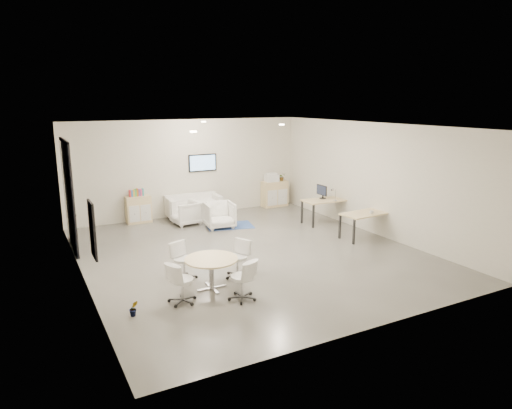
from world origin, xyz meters
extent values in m
cube|color=#575650|center=(0.00, 0.00, -0.40)|extent=(8.00, 9.00, 0.80)
cube|color=white|center=(0.00, 0.00, 3.60)|extent=(8.00, 9.00, 0.80)
cube|color=beige|center=(0.00, 4.90, 1.60)|extent=(8.00, 0.80, 3.20)
cube|color=beige|center=(0.00, -4.90, 1.60)|extent=(8.00, 0.80, 3.20)
cube|color=beige|center=(-4.40, 0.00, 1.60)|extent=(0.80, 9.00, 3.20)
cube|color=beige|center=(4.40, 0.00, 1.60)|extent=(0.80, 9.00, 3.20)
cube|color=black|center=(-3.96, 2.50, 1.43)|extent=(0.02, 1.90, 2.85)
cube|color=black|center=(-3.94, 2.50, 2.81)|extent=(0.06, 1.90, 0.08)
cube|color=black|center=(-3.94, 1.59, 1.43)|extent=(0.06, 0.08, 2.85)
cube|color=black|center=(-3.94, 3.41, 1.43)|extent=(0.06, 0.08, 2.85)
cube|color=black|center=(-3.94, 2.65, 1.43)|extent=(0.06, 0.07, 2.85)
cube|color=#B2B2B7|center=(-3.90, 2.05, 1.05)|extent=(0.04, 0.60, 0.05)
cube|color=black|center=(-3.98, -1.60, 1.55)|extent=(0.04, 0.54, 1.04)
cube|color=white|center=(-3.95, -1.60, 1.55)|extent=(0.01, 0.46, 0.96)
cube|color=#C14066|center=(-3.95, -1.60, 1.35)|extent=(0.01, 0.32, 0.30)
cube|color=black|center=(0.50, 4.46, 1.75)|extent=(0.98, 0.05, 0.58)
cube|color=#8BBCF0|center=(0.50, 4.44, 1.75)|extent=(0.90, 0.01, 0.50)
cylinder|color=#FFEAC6|center=(-1.80, -1.00, 3.18)|extent=(0.14, 0.14, 0.03)
cylinder|color=#FFEAC6|center=(1.20, 0.50, 3.18)|extent=(0.14, 0.14, 0.03)
cylinder|color=#FFEAC6|center=(0.00, 3.00, 3.18)|extent=(0.14, 0.14, 0.03)
cube|color=#D3BC7F|center=(-1.77, 4.28, 0.43)|extent=(0.77, 0.38, 0.86)
cube|color=silver|center=(-1.95, 4.08, 0.34)|extent=(0.32, 0.02, 0.52)
cube|color=silver|center=(-1.60, 4.08, 0.34)|extent=(0.32, 0.02, 0.52)
cube|color=#D3BC7F|center=(3.19, 4.25, 0.47)|extent=(0.93, 0.44, 0.93)
cube|color=silver|center=(2.98, 4.03, 0.37)|extent=(0.39, 0.02, 0.56)
cube|color=silver|center=(3.41, 4.03, 0.37)|extent=(0.39, 0.02, 0.56)
cube|color=red|center=(-2.01, 4.28, 0.97)|extent=(0.04, 0.14, 0.22)
cube|color=#337FCC|center=(-1.96, 4.28, 0.97)|extent=(0.04, 0.14, 0.22)
cube|color=gold|center=(-1.90, 4.28, 0.97)|extent=(0.04, 0.14, 0.22)
cube|color=#4CB24C|center=(-1.84, 4.28, 0.97)|extent=(0.04, 0.14, 0.22)
cube|color=#CC6619|center=(-1.78, 4.28, 0.97)|extent=(0.04, 0.14, 0.22)
cube|color=purple|center=(-1.73, 4.28, 0.97)|extent=(0.04, 0.14, 0.22)
cube|color=#E54C7F|center=(-1.67, 4.28, 0.97)|extent=(0.04, 0.14, 0.22)
cube|color=teal|center=(-1.61, 4.28, 0.97)|extent=(0.04, 0.14, 0.22)
cube|color=white|center=(3.07, 4.25, 1.06)|extent=(0.44, 0.37, 0.26)
cube|color=white|center=(3.07, 4.25, 1.22)|extent=(0.33, 0.28, 0.06)
cube|color=white|center=(-0.02, 4.01, 0.27)|extent=(1.79, 0.94, 0.33)
cube|color=white|center=(-0.02, 4.35, 0.60)|extent=(1.76, 0.26, 0.33)
cube|color=white|center=(-0.82, 4.01, 0.44)|extent=(0.19, 0.88, 0.66)
cube|color=white|center=(0.78, 4.01, 0.44)|extent=(0.19, 0.88, 0.66)
cube|color=navy|center=(0.61, 2.57, 0.01)|extent=(1.58, 1.23, 0.01)
imported|color=white|center=(-0.52, 3.38, 0.41)|extent=(0.81, 0.86, 0.82)
imported|color=white|center=(0.26, 2.54, 0.43)|extent=(0.93, 0.88, 0.86)
cube|color=#D3BC7F|center=(3.44, 1.49, 0.73)|extent=(1.48, 0.79, 0.04)
cube|color=black|center=(2.77, 1.18, 0.36)|extent=(0.05, 0.05, 0.71)
cube|color=black|center=(4.12, 1.18, 0.36)|extent=(0.05, 0.05, 0.71)
cube|color=black|center=(2.77, 1.80, 0.36)|extent=(0.05, 0.05, 0.71)
cube|color=black|center=(4.12, 1.80, 0.36)|extent=(0.05, 0.05, 0.71)
cube|color=#D3BC7F|center=(3.45, -0.38, 0.72)|extent=(1.47, 0.82, 0.04)
cube|color=black|center=(2.80, -0.68, 0.35)|extent=(0.05, 0.05, 0.70)
cube|color=black|center=(4.11, -0.68, 0.35)|extent=(0.05, 0.05, 0.70)
cube|color=black|center=(2.80, -0.07, 0.35)|extent=(0.05, 0.05, 0.70)
cube|color=black|center=(4.11, -0.07, 0.35)|extent=(0.05, 0.05, 0.70)
cylinder|color=black|center=(3.44, 1.64, 0.77)|extent=(0.20, 0.20, 0.02)
cube|color=black|center=(3.44, 1.64, 0.89)|extent=(0.04, 0.03, 0.24)
cube|color=black|center=(3.39, 1.64, 1.04)|extent=(0.03, 0.50, 0.32)
cylinder|color=#D3BC7F|center=(-1.74, -1.66, 0.65)|extent=(1.09, 1.09, 0.04)
cylinder|color=#B2B2B7|center=(-1.74, -1.66, 0.31)|extent=(0.10, 0.10, 0.63)
cube|color=#B2B2B7|center=(-1.74, -1.66, 0.01)|extent=(0.64, 0.06, 0.03)
cube|color=#B2B2B7|center=(-1.74, -1.66, 0.01)|extent=(0.06, 0.64, 0.03)
imported|color=#3F7F3F|center=(3.48, 4.23, 1.04)|extent=(0.25, 0.28, 0.21)
imported|color=#3F7F3F|center=(-3.45, -2.13, 0.07)|extent=(0.16, 0.30, 0.13)
imported|color=white|center=(3.49, -0.56, 0.79)|extent=(0.14, 0.13, 0.11)
camera|label=1|loc=(-5.05, -9.86, 3.80)|focal=32.00mm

